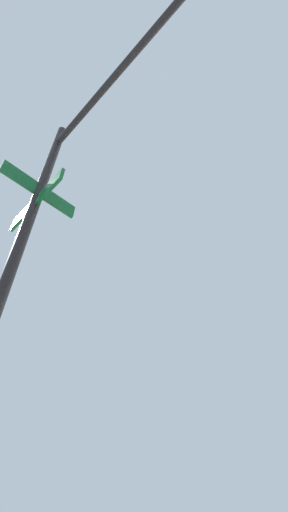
% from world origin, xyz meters
% --- Properties ---
extents(traffic_signal_near, '(2.84, 2.42, 5.74)m').
position_xyz_m(traffic_signal_near, '(-5.50, -6.35, 4.05)').
color(traffic_signal_near, black).
rests_on(traffic_signal_near, ground_plane).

